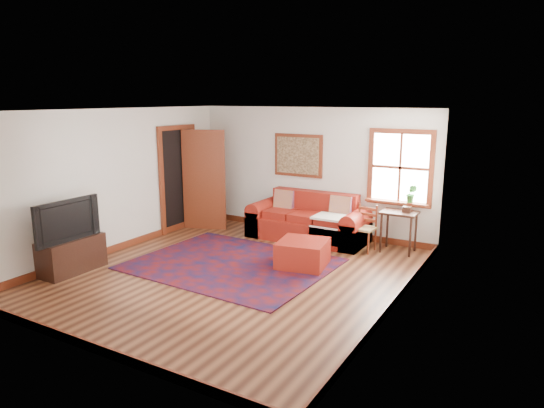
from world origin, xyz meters
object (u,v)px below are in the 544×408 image
Objects in this scene: ladder_back_chair at (365,226)px; media_cabinet at (72,255)px; red_leather_sofa at (309,224)px; red_ottoman at (303,254)px; side_table at (399,218)px.

ladder_back_chair is 4.92m from media_cabinet.
red_leather_sofa is at bearing 172.95° from ladder_back_chair.
red_ottoman is at bearing -113.12° from ladder_back_chair.
red_ottoman is 0.76× the size of media_cabinet.
ladder_back_chair reaches higher than media_cabinet.
red_leather_sofa is 2.78× the size of ladder_back_chair.
red_leather_sofa reaches higher than side_table.
red_leather_sofa reaches higher than ladder_back_chair.
red_ottoman is at bearing -126.32° from side_table.
media_cabinet is (-3.60, -3.36, -0.17)m from ladder_back_chair.
ladder_back_chair is (1.18, -0.15, 0.14)m from red_leather_sofa.
media_cabinet is (-3.02, -2.02, 0.06)m from red_ottoman.
red_leather_sofa is 1.76m from side_table.
ladder_back_chair is (0.57, 1.34, 0.22)m from red_ottoman.
ladder_back_chair is (-0.55, -0.19, -0.17)m from side_table.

